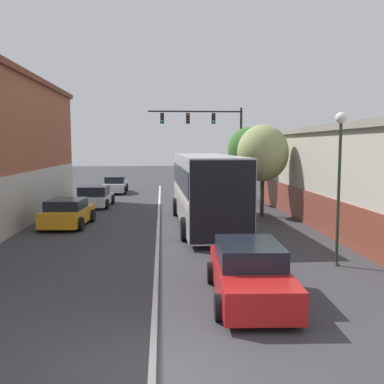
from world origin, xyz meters
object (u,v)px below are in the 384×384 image
at_px(parked_car_left_near, 94,197).
at_px(street_tree_far, 249,151).
at_px(parked_car_left_mid, 67,213).
at_px(street_lamp, 339,168).
at_px(hatchback_foreground, 250,273).
at_px(street_tree_near, 263,153).
at_px(traffic_signal_gantry, 211,131).
at_px(bus, 206,186).
at_px(parked_car_left_far, 115,185).

xyz_separation_m(parked_car_left_near, street_tree_far, (10.25, 0.50, 2.99)).
height_order(parked_car_left_mid, street_lamp, street_lamp).
relative_size(hatchback_foreground, street_lamp, 0.91).
distance_m(parked_car_left_near, street_lamp, 18.43).
bearing_deg(parked_car_left_near, street_tree_near, -112.18).
relative_size(street_lamp, street_tree_near, 0.98).
height_order(parked_car_left_mid, traffic_signal_gantry, traffic_signal_gantry).
bearing_deg(parked_car_left_near, hatchback_foreground, -157.27).
bearing_deg(street_lamp, traffic_signal_gantry, 95.62).
xyz_separation_m(traffic_signal_gantry, street_tree_near, (1.83, -9.66, -1.51)).
bearing_deg(traffic_signal_gantry, parked_car_left_mid, -124.77).
distance_m(hatchback_foreground, street_tree_far, 19.18).
relative_size(parked_car_left_mid, traffic_signal_gantry, 0.56).
xyz_separation_m(bus, street_tree_far, (3.70, 7.93, 1.66)).
distance_m(parked_car_left_near, traffic_signal_gantry, 10.59).
height_order(parked_car_left_far, traffic_signal_gantry, traffic_signal_gantry).
xyz_separation_m(bus, street_lamp, (3.63, -7.71, 1.30)).
relative_size(bus, hatchback_foreground, 2.40).
xyz_separation_m(bus, parked_car_left_near, (-6.55, 7.43, -1.32)).
relative_size(parked_car_left_far, street_tree_near, 0.83).
relative_size(parked_car_left_mid, street_lamp, 0.80).
bearing_deg(hatchback_foreground, street_tree_far, -8.50).
bearing_deg(parked_car_left_near, street_tree_far, -84.72).
height_order(parked_car_left_near, parked_car_left_far, parked_car_left_far).
distance_m(hatchback_foreground, parked_car_left_far, 27.45).
relative_size(traffic_signal_gantry, street_tree_far, 1.38).
distance_m(parked_car_left_near, parked_car_left_mid, 7.15).
distance_m(bus, parked_car_left_near, 10.00).
relative_size(hatchback_foreground, street_tree_far, 0.88).
bearing_deg(traffic_signal_gantry, street_tree_far, -65.74).
xyz_separation_m(parked_car_left_near, street_lamp, (10.18, -15.14, 2.63)).
relative_size(parked_car_left_near, parked_car_left_mid, 0.98).
xyz_separation_m(parked_car_left_near, street_tree_near, (10.03, -4.61, 2.91)).
distance_m(parked_car_left_near, parked_car_left_far, 8.65).
height_order(parked_car_left_far, street_lamp, street_lamp).
bearing_deg(hatchback_foreground, parked_car_left_far, 15.44).
bearing_deg(bus, street_tree_near, -52.21).
bearing_deg(parked_car_left_near, street_lamp, -143.57).
relative_size(parked_car_left_near, street_tree_near, 0.77).
relative_size(parked_car_left_far, street_lamp, 0.85).
height_order(parked_car_left_mid, street_tree_near, street_tree_near).
relative_size(parked_car_left_near, street_lamp, 0.78).
bearing_deg(parked_car_left_mid, parked_car_left_near, 2.01).
bearing_deg(hatchback_foreground, bus, 3.04).
xyz_separation_m(hatchback_foreground, street_lamp, (3.51, 2.97, 2.59)).
relative_size(parked_car_left_mid, parked_car_left_far, 0.94).
height_order(hatchback_foreground, parked_car_left_mid, hatchback_foreground).
relative_size(parked_car_left_far, street_tree_far, 0.82).
height_order(traffic_signal_gantry, street_tree_near, traffic_signal_gantry).
xyz_separation_m(bus, street_tree_near, (3.48, 2.82, 1.59)).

